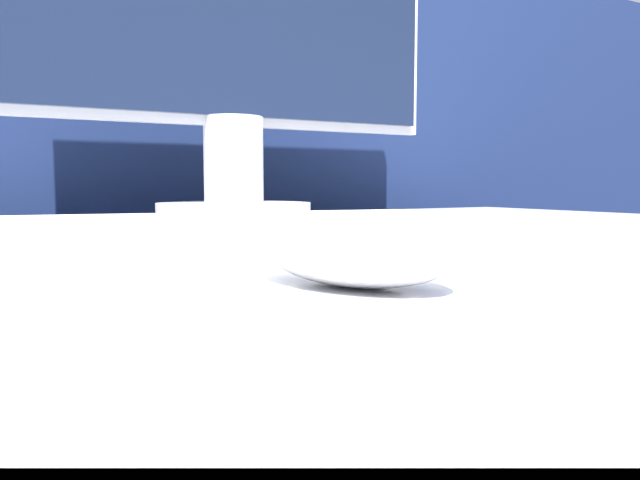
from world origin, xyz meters
The scene contains 4 objects.
partition_panel centered at (0.00, 0.62, 0.63)m, with size 5.00×0.03×1.25m.
computer_mouse_near centered at (0.05, -0.16, 0.77)m, with size 0.09×0.11×0.03m.
keyboard centered at (-0.01, 0.01, 0.76)m, with size 0.47×0.19×0.02m.
monitor centered at (0.21, 0.37, 1.01)m, with size 0.60×0.20×0.48m.
Camera 1 is at (-0.10, -0.39, 0.80)m, focal length 35.00 mm.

